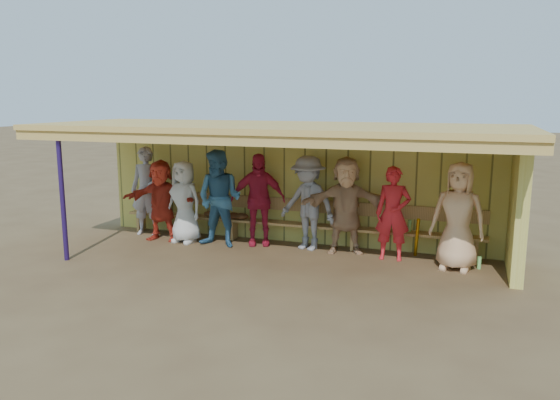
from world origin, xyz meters
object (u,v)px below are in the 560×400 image
object	(u,v)px
player_b	(184,202)
player_f	(346,205)
bench	(292,219)
player_d	(258,200)
player_e	(308,203)
player_extra	(161,200)
player_g	(393,213)
player_a	(147,191)
player_h	(458,216)
player_c	(220,199)

from	to	relation	value
player_b	player_f	bearing A→B (deg)	15.55
player_b	bench	distance (m)	2.27
player_d	player_f	world-z (taller)	player_d
player_b	player_d	bearing A→B (deg)	22.09
player_e	player_extra	xyz separation A→B (m)	(-3.12, -0.33, -0.08)
player_e	player_g	bearing A→B (deg)	11.67
player_d	player_f	size ratio (longest dim) A/B	1.00
player_e	player_extra	bearing A→B (deg)	-156.94
player_a	player_h	distance (m)	6.52
player_g	player_h	distance (m)	1.17
player_a	bench	bearing A→B (deg)	-4.57
player_a	player_c	distance (m)	1.98
player_c	player_g	distance (m)	3.43
player_d	player_e	xyz separation A→B (m)	(1.06, 0.00, -0.01)
player_b	player_extra	bearing A→B (deg)	-169.67
bench	player_e	bearing A→B (deg)	-35.79
player_b	player_d	world-z (taller)	player_d
player_c	player_extra	bearing A→B (deg)	-179.57
bench	player_h	bearing A→B (deg)	-12.27
bench	player_b	bearing A→B (deg)	-163.66
player_c	player_f	world-z (taller)	player_c
player_d	player_e	size ratio (longest dim) A/B	1.01
player_e	player_f	distance (m)	0.76
player_d	player_h	world-z (taller)	player_h
player_b	player_f	xyz separation A→B (m)	(3.34, 0.33, 0.08)
player_f	player_h	bearing A→B (deg)	-26.28
player_f	player_e	bearing A→B (deg)	164.72
player_b	player_g	bearing A→B (deg)	12.22
player_a	player_g	distance (m)	5.36
player_c	bench	distance (m)	1.55
player_d	player_extra	xyz separation A→B (m)	(-2.06, -0.33, -0.08)
player_extra	player_h	bearing A→B (deg)	-5.99
player_c	bench	world-z (taller)	player_c
player_b	player_extra	distance (m)	0.55
player_h	player_b	bearing A→B (deg)	-170.98
player_f	player_c	bearing A→B (deg)	173.45
player_a	player_h	size ratio (longest dim) A/B	1.02
player_d	player_f	distance (m)	1.82
player_d	bench	size ratio (longest dim) A/B	0.25
player_b	bench	xyz separation A→B (m)	(2.15, 0.63, -0.33)
player_a	player_f	bearing A→B (deg)	-9.93
player_f	bench	xyz separation A→B (m)	(-1.18, 0.31, -0.41)
player_g	player_a	bearing A→B (deg)	174.89
player_b	player_f	world-z (taller)	player_f
player_f	bench	world-z (taller)	player_f
player_b	player_c	xyz separation A→B (m)	(0.84, -0.06, 0.13)
bench	player_a	bearing A→B (deg)	-174.63
player_a	player_d	xyz separation A→B (m)	(2.61, 0.00, -0.03)
player_b	player_c	size ratio (longest dim) A/B	0.87
player_c	player_h	size ratio (longest dim) A/B	1.03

